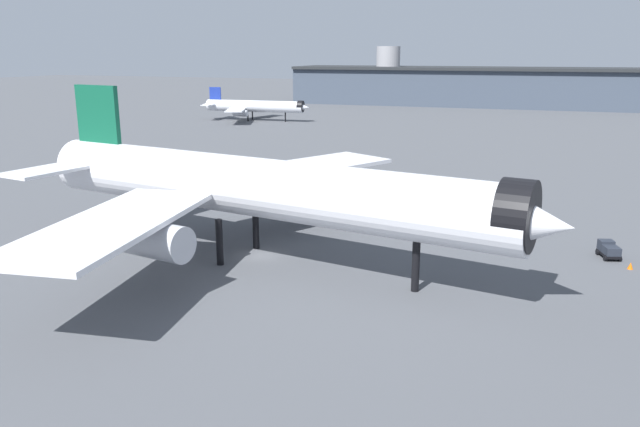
# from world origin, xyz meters

# --- Properties ---
(ground) EXTENTS (900.00, 900.00, 0.00)m
(ground) POSITION_xyz_m (0.00, 0.00, 0.00)
(ground) COLOR #4C4F54
(airliner_near_gate) EXTENTS (67.04, 60.51, 19.03)m
(airliner_near_gate) POSITION_xyz_m (0.23, -1.42, 8.38)
(airliner_near_gate) COLOR white
(airliner_near_gate) RESTS_ON ground
(airliner_far_taxiway) EXTENTS (39.64, 36.08, 11.19)m
(airliner_far_taxiway) POSITION_xyz_m (-66.77, 131.39, 4.93)
(airliner_far_taxiway) COLOR silver
(airliner_far_taxiway) RESTS_ON ground
(terminal_building) EXTENTS (191.59, 38.86, 25.46)m
(terminal_building) POSITION_xyz_m (9.67, 222.21, 8.48)
(terminal_building) COLOR #3D4756
(terminal_building) RESTS_ON ground
(service_truck_front) EXTENTS (5.17, 5.76, 3.00)m
(service_truck_front) POSITION_xyz_m (23.28, 32.48, 1.59)
(service_truck_front) COLOR black
(service_truck_front) RESTS_ON ground
(baggage_tug_wing) EXTENTS (2.72, 3.54, 1.85)m
(baggage_tug_wing) POSITION_xyz_m (37.94, 13.69, 0.97)
(baggage_tug_wing) COLOR black
(baggage_tug_wing) RESTS_ON ground
(traffic_cone_wingtip) EXTENTS (0.60, 0.60, 0.75)m
(traffic_cone_wingtip) POSITION_xyz_m (39.98, 10.28, 0.38)
(traffic_cone_wingtip) COLOR #F2600C
(traffic_cone_wingtip) RESTS_ON ground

